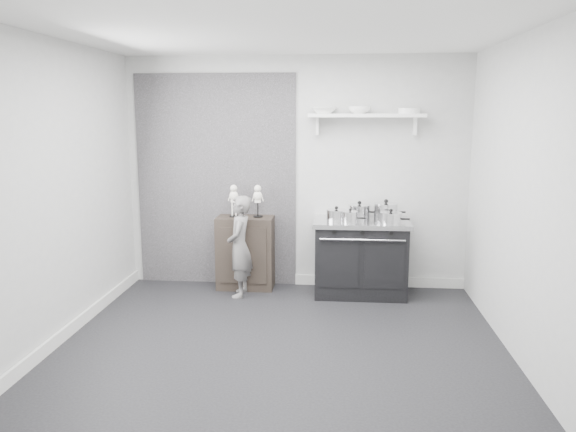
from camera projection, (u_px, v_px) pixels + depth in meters
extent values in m
plane|color=black|center=(281.00, 343.00, 5.07)|extent=(4.00, 4.00, 0.00)
cube|color=beige|center=(296.00, 173.00, 6.59)|extent=(4.00, 0.02, 2.70)
cube|color=beige|center=(248.00, 243.00, 3.06)|extent=(4.00, 0.02, 2.70)
cube|color=beige|center=(57.00, 193.00, 5.00)|extent=(0.02, 3.60, 2.70)
cube|color=beige|center=(520.00, 198.00, 4.65)|extent=(0.02, 3.60, 2.70)
cube|color=silver|center=(280.00, 32.00, 4.58)|extent=(4.00, 3.60, 0.02)
cube|color=black|center=(216.00, 181.00, 6.68)|extent=(1.90, 0.02, 2.50)
cube|color=silver|center=(379.00, 281.00, 6.72)|extent=(2.00, 0.03, 0.12)
cube|color=silver|center=(70.00, 329.00, 5.23)|extent=(0.03, 3.60, 0.12)
cube|color=white|center=(366.00, 115.00, 6.27)|extent=(1.30, 0.26, 0.04)
cube|color=white|center=(317.00, 126.00, 6.41)|extent=(0.03, 0.12, 0.20)
cube|color=white|center=(415.00, 126.00, 6.31)|extent=(0.03, 0.12, 0.20)
cube|color=black|center=(360.00, 259.00, 6.38)|extent=(1.01, 0.61, 0.81)
cube|color=silver|center=(361.00, 222.00, 6.30)|extent=(1.08, 0.65, 0.05)
cube|color=black|center=(339.00, 264.00, 6.10)|extent=(0.43, 0.02, 0.53)
cube|color=black|center=(384.00, 265.00, 6.06)|extent=(0.43, 0.02, 0.53)
cylinder|color=silver|center=(362.00, 240.00, 6.00)|extent=(0.91, 0.02, 0.02)
cylinder|color=black|center=(334.00, 232.00, 6.02)|extent=(0.04, 0.03, 0.04)
cylinder|color=black|center=(362.00, 232.00, 6.00)|extent=(0.04, 0.03, 0.04)
cylinder|color=black|center=(391.00, 233.00, 5.97)|extent=(0.04, 0.03, 0.04)
cube|color=black|center=(246.00, 252.00, 6.62)|extent=(0.66, 0.38, 0.85)
imported|color=slate|center=(240.00, 246.00, 6.29)|extent=(0.28, 0.42, 1.15)
cylinder|color=silver|center=(336.00, 216.00, 6.22)|extent=(0.22, 0.22, 0.12)
cylinder|color=silver|center=(336.00, 210.00, 6.21)|extent=(0.22, 0.22, 0.01)
sphere|color=black|center=(336.00, 208.00, 6.21)|extent=(0.04, 0.04, 0.04)
cylinder|color=black|center=(350.00, 216.00, 6.21)|extent=(0.10, 0.02, 0.02)
cylinder|color=silver|center=(359.00, 212.00, 6.43)|extent=(0.25, 0.25, 0.14)
cylinder|color=silver|center=(359.00, 205.00, 6.42)|extent=(0.26, 0.26, 0.02)
sphere|color=black|center=(359.00, 203.00, 6.41)|extent=(0.05, 0.05, 0.05)
cylinder|color=black|center=(374.00, 212.00, 6.42)|extent=(0.10, 0.02, 0.02)
cylinder|color=silver|center=(386.00, 212.00, 6.34)|extent=(0.26, 0.26, 0.17)
cylinder|color=silver|center=(386.00, 204.00, 6.32)|extent=(0.27, 0.27, 0.02)
sphere|color=black|center=(386.00, 201.00, 6.32)|extent=(0.05, 0.05, 0.05)
cylinder|color=black|center=(401.00, 212.00, 6.32)|extent=(0.10, 0.02, 0.02)
cylinder|color=silver|center=(391.00, 219.00, 6.07)|extent=(0.23, 0.23, 0.11)
cylinder|color=silver|center=(391.00, 213.00, 6.06)|extent=(0.23, 0.23, 0.01)
sphere|color=black|center=(391.00, 210.00, 6.05)|extent=(0.04, 0.04, 0.04)
cylinder|color=black|center=(405.00, 219.00, 6.05)|extent=(0.10, 0.02, 0.02)
cylinder|color=silver|center=(350.00, 218.00, 6.12)|extent=(0.17, 0.17, 0.12)
cylinder|color=silver|center=(350.00, 212.00, 6.10)|extent=(0.17, 0.17, 0.01)
sphere|color=black|center=(350.00, 210.00, 6.10)|extent=(0.03, 0.03, 0.03)
cylinder|color=black|center=(361.00, 218.00, 6.10)|extent=(0.10, 0.02, 0.02)
imported|color=white|center=(324.00, 110.00, 6.30)|extent=(0.29, 0.29, 0.07)
imported|color=white|center=(359.00, 110.00, 6.27)|extent=(0.25, 0.25, 0.08)
cylinder|color=white|center=(409.00, 111.00, 6.22)|extent=(0.25, 0.25, 0.06)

